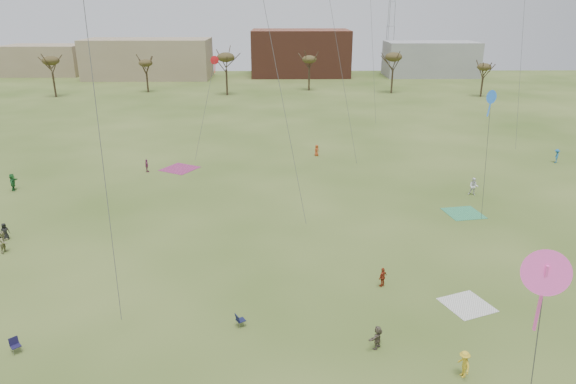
{
  "coord_description": "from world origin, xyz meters",
  "views": [
    {
      "loc": [
        -0.53,
        -23.48,
        18.56
      ],
      "look_at": [
        0.0,
        12.0,
        5.5
      ],
      "focal_mm": 32.0,
      "sensor_mm": 36.0,
      "label": 1
    }
  ],
  "objects_px": {
    "spectator_fore_a": "(383,277)",
    "camp_chair_center": "(241,322)",
    "radio_tower": "(392,1)",
    "camp_chair_left": "(16,348)"
  },
  "relations": [
    {
      "from": "spectator_fore_a",
      "to": "camp_chair_center",
      "type": "xyz_separation_m",
      "value": [
        -9.56,
        -4.59,
        -0.45
      ]
    },
    {
      "from": "spectator_fore_a",
      "to": "camp_chair_center",
      "type": "distance_m",
      "value": 10.61
    },
    {
      "from": "camp_chair_center",
      "to": "radio_tower",
      "type": "xyz_separation_m",
      "value": [
        33.03,
        121.81,
        18.95
      ]
    },
    {
      "from": "camp_chair_left",
      "to": "camp_chair_center",
      "type": "relative_size",
      "value": 1.0
    },
    {
      "from": "camp_chair_left",
      "to": "radio_tower",
      "type": "xyz_separation_m",
      "value": [
        45.56,
        124.12,
        18.95
      ]
    },
    {
      "from": "camp_chair_left",
      "to": "radio_tower",
      "type": "distance_m",
      "value": 133.57
    },
    {
      "from": "spectator_fore_a",
      "to": "camp_chair_center",
      "type": "bearing_deg",
      "value": -18.43
    },
    {
      "from": "radio_tower",
      "to": "camp_chair_center",
      "type": "bearing_deg",
      "value": -105.17
    },
    {
      "from": "spectator_fore_a",
      "to": "radio_tower",
      "type": "xyz_separation_m",
      "value": [
        23.48,
        117.22,
        18.5
      ]
    },
    {
      "from": "camp_chair_center",
      "to": "radio_tower",
      "type": "bearing_deg",
      "value": -45.26
    }
  ]
}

